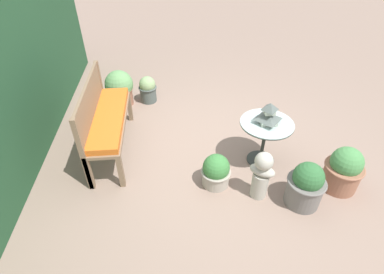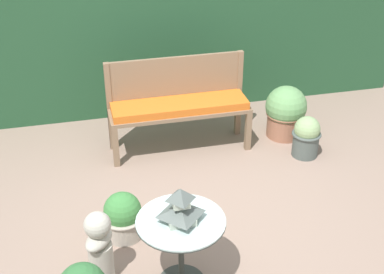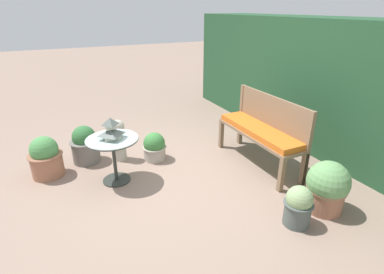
{
  "view_description": "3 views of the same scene",
  "coord_description": "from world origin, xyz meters",
  "px_view_note": "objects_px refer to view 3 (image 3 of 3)",
  "views": [
    {
      "loc": [
        -3.09,
        0.44,
        2.67
      ],
      "look_at": [
        -0.2,
        0.17,
        0.43
      ],
      "focal_mm": 28.0,
      "sensor_mm": 36.0,
      "label": 1
    },
    {
      "loc": [
        -0.86,
        -3.67,
        3.02
      ],
      "look_at": [
        0.17,
        0.59,
        0.5
      ],
      "focal_mm": 50.0,
      "sensor_mm": 36.0,
      "label": 2
    },
    {
      "loc": [
        3.26,
        -1.32,
        2.11
      ],
      "look_at": [
        0.08,
        0.22,
        0.56
      ],
      "focal_mm": 28.0,
      "sensor_mm": 36.0,
      "label": 3
    }
  ],
  "objects_px": {
    "garden_bust": "(119,139)",
    "potted_plant_table_far": "(298,206)",
    "pagoda_birdhouse": "(111,130)",
    "potted_plant_bench_left": "(154,147)",
    "potted_plant_hedge_corner": "(85,145)",
    "potted_plant_bench_right": "(46,158)",
    "potted_plant_table_near": "(327,187)",
    "patio_table": "(113,148)",
    "garden_bench": "(259,133)"
  },
  "relations": [
    {
      "from": "garden_bust",
      "to": "potted_plant_hedge_corner",
      "type": "distance_m",
      "value": 0.49
    },
    {
      "from": "pagoda_birdhouse",
      "to": "potted_plant_bench_right",
      "type": "height_order",
      "value": "pagoda_birdhouse"
    },
    {
      "from": "garden_bench",
      "to": "garden_bust",
      "type": "bearing_deg",
      "value": -119.68
    },
    {
      "from": "pagoda_birdhouse",
      "to": "patio_table",
      "type": "bearing_deg",
      "value": 75.96
    },
    {
      "from": "potted_plant_bench_right",
      "to": "patio_table",
      "type": "bearing_deg",
      "value": 56.02
    },
    {
      "from": "pagoda_birdhouse",
      "to": "potted_plant_table_far",
      "type": "xyz_separation_m",
      "value": [
        1.68,
        1.51,
        -0.5
      ]
    },
    {
      "from": "garden_bench",
      "to": "potted_plant_hedge_corner",
      "type": "relative_size",
      "value": 2.65
    },
    {
      "from": "pagoda_birdhouse",
      "to": "potted_plant_hedge_corner",
      "type": "height_order",
      "value": "pagoda_birdhouse"
    },
    {
      "from": "garden_bench",
      "to": "patio_table",
      "type": "distance_m",
      "value": 1.99
    },
    {
      "from": "garden_bust",
      "to": "potted_plant_table_far",
      "type": "height_order",
      "value": "garden_bust"
    },
    {
      "from": "garden_bust",
      "to": "potted_plant_table_far",
      "type": "distance_m",
      "value": 2.62
    },
    {
      "from": "potted_plant_bench_right",
      "to": "pagoda_birdhouse",
      "type": "bearing_deg",
      "value": 56.02
    },
    {
      "from": "pagoda_birdhouse",
      "to": "garden_bust",
      "type": "distance_m",
      "value": 0.73
    },
    {
      "from": "pagoda_birdhouse",
      "to": "potted_plant_bench_left",
      "type": "height_order",
      "value": "pagoda_birdhouse"
    },
    {
      "from": "potted_plant_table_near",
      "to": "potted_plant_hedge_corner",
      "type": "height_order",
      "value": "potted_plant_table_near"
    },
    {
      "from": "potted_plant_bench_right",
      "to": "potted_plant_hedge_corner",
      "type": "distance_m",
      "value": 0.56
    },
    {
      "from": "garden_bench",
      "to": "potted_plant_bench_left",
      "type": "relative_size",
      "value": 3.5
    },
    {
      "from": "patio_table",
      "to": "potted_plant_table_far",
      "type": "relative_size",
      "value": 1.45
    },
    {
      "from": "pagoda_birdhouse",
      "to": "potted_plant_bench_left",
      "type": "bearing_deg",
      "value": 118.42
    },
    {
      "from": "patio_table",
      "to": "potted_plant_table_near",
      "type": "relative_size",
      "value": 1.1
    },
    {
      "from": "garden_bench",
      "to": "potted_plant_hedge_corner",
      "type": "bearing_deg",
      "value": -117.41
    },
    {
      "from": "potted_plant_bench_right",
      "to": "potted_plant_hedge_corner",
      "type": "bearing_deg",
      "value": 110.07
    },
    {
      "from": "garden_bench",
      "to": "potted_plant_hedge_corner",
      "type": "height_order",
      "value": "garden_bench"
    },
    {
      "from": "garden_bench",
      "to": "potted_plant_table_far",
      "type": "bearing_deg",
      "value": -19.32
    },
    {
      "from": "garden_bust",
      "to": "potted_plant_bench_right",
      "type": "height_order",
      "value": "garden_bust"
    },
    {
      "from": "potted_plant_table_near",
      "to": "potted_plant_table_far",
      "type": "xyz_separation_m",
      "value": [
        0.05,
        -0.45,
        -0.07
      ]
    },
    {
      "from": "potted_plant_table_near",
      "to": "potted_plant_bench_left",
      "type": "distance_m",
      "value": 2.38
    },
    {
      "from": "potted_plant_bench_left",
      "to": "pagoda_birdhouse",
      "type": "bearing_deg",
      "value": -61.58
    },
    {
      "from": "potted_plant_bench_right",
      "to": "potted_plant_bench_left",
      "type": "xyz_separation_m",
      "value": [
        0.18,
        1.45,
        -0.07
      ]
    },
    {
      "from": "potted_plant_hedge_corner",
      "to": "pagoda_birdhouse",
      "type": "bearing_deg",
      "value": 20.2
    },
    {
      "from": "garden_bust",
      "to": "potted_plant_bench_left",
      "type": "xyz_separation_m",
      "value": [
        0.22,
        0.47,
        -0.13
      ]
    },
    {
      "from": "potted_plant_bench_right",
      "to": "potted_plant_bench_left",
      "type": "height_order",
      "value": "potted_plant_bench_right"
    },
    {
      "from": "pagoda_birdhouse",
      "to": "garden_bust",
      "type": "bearing_deg",
      "value": 161.72
    },
    {
      "from": "pagoda_birdhouse",
      "to": "garden_bust",
      "type": "xyz_separation_m",
      "value": [
        -0.58,
        0.19,
        -0.39
      ]
    },
    {
      "from": "pagoda_birdhouse",
      "to": "potted_plant_table_far",
      "type": "relative_size",
      "value": 0.61
    },
    {
      "from": "garden_bust",
      "to": "potted_plant_table_near",
      "type": "bearing_deg",
      "value": -17.51
    },
    {
      "from": "potted_plant_bench_left",
      "to": "potted_plant_hedge_corner",
      "type": "height_order",
      "value": "potted_plant_hedge_corner"
    },
    {
      "from": "garden_bust",
      "to": "potted_plant_bench_left",
      "type": "relative_size",
      "value": 1.48
    },
    {
      "from": "garden_bust",
      "to": "garden_bench",
      "type": "bearing_deg",
      "value": 4.15
    },
    {
      "from": "patio_table",
      "to": "garden_bench",
      "type": "bearing_deg",
      "value": 77.83
    },
    {
      "from": "potted_plant_table_far",
      "to": "patio_table",
      "type": "bearing_deg",
      "value": -138.16
    },
    {
      "from": "patio_table",
      "to": "potted_plant_hedge_corner",
      "type": "height_order",
      "value": "patio_table"
    },
    {
      "from": "potted_plant_table_far",
      "to": "potted_plant_bench_left",
      "type": "bearing_deg",
      "value": -157.41
    },
    {
      "from": "potted_plant_table_far",
      "to": "potted_plant_bench_left",
      "type": "relative_size",
      "value": 1.07
    },
    {
      "from": "garden_bust",
      "to": "potted_plant_bench_left",
      "type": "height_order",
      "value": "garden_bust"
    },
    {
      "from": "garden_bench",
      "to": "potted_plant_table_near",
      "type": "height_order",
      "value": "potted_plant_table_near"
    },
    {
      "from": "patio_table",
      "to": "pagoda_birdhouse",
      "type": "relative_size",
      "value": 2.38
    },
    {
      "from": "potted_plant_bench_right",
      "to": "potted_plant_bench_left",
      "type": "bearing_deg",
      "value": 82.94
    },
    {
      "from": "garden_bench",
      "to": "potted_plant_table_near",
      "type": "distance_m",
      "value": 1.22
    },
    {
      "from": "potted_plant_bench_left",
      "to": "potted_plant_hedge_corner",
      "type": "bearing_deg",
      "value": -111.92
    }
  ]
}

